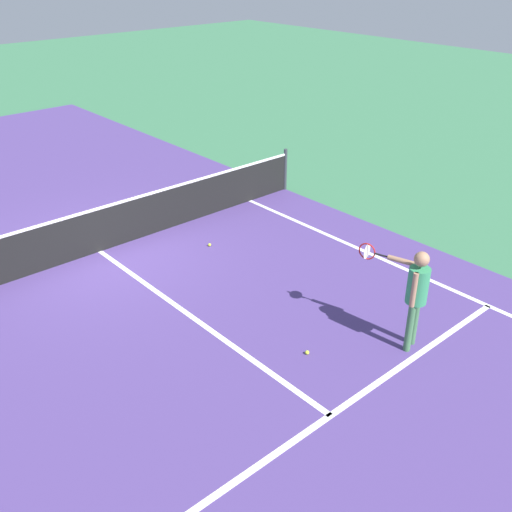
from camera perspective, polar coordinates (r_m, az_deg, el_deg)
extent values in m
plane|color=#38724C|center=(12.57, -14.90, 0.44)|extent=(60.00, 60.00, 0.00)
cube|color=#4C387A|center=(12.57, -14.90, 0.44)|extent=(10.62, 24.40, 0.00)
cube|color=white|center=(11.29, 19.61, -3.63)|extent=(0.10, 11.89, 0.01)
cube|color=white|center=(8.26, 7.23, -15.09)|extent=(8.22, 0.10, 0.01)
cube|color=white|center=(10.14, -6.34, -5.80)|extent=(0.10, 6.40, 0.01)
cylinder|color=#33383D|center=(15.19, 2.85, 8.39)|extent=(0.09, 0.09, 1.07)
cube|color=black|center=(12.38, -15.15, 2.30)|extent=(10.62, 0.02, 0.91)
cube|color=white|center=(12.19, -15.43, 4.34)|extent=(10.62, 0.03, 0.05)
cylinder|color=#3F7247|center=(9.37, 14.65, -6.77)|extent=(0.11, 0.11, 0.83)
cylinder|color=#3F7247|center=(9.55, 15.11, -6.13)|extent=(0.11, 0.11, 0.83)
cylinder|color=#338C59|center=(9.09, 15.42, -2.77)|extent=(0.32, 0.32, 0.58)
sphere|color=#A87A5B|center=(8.88, 15.78, -0.30)|extent=(0.23, 0.23, 0.23)
cylinder|color=#A87A5B|center=(8.95, 15.07, -3.20)|extent=(0.08, 0.08, 0.56)
cylinder|color=#A87A5B|center=(9.19, 14.31, -0.55)|extent=(0.23, 0.56, 0.08)
cylinder|color=black|center=(9.30, 12.06, 0.08)|extent=(0.09, 0.22, 0.03)
torus|color=red|center=(9.37, 10.71, 0.45)|extent=(0.10, 0.28, 0.28)
cylinder|color=silver|center=(9.37, 10.71, 0.45)|extent=(0.24, 0.07, 0.25)
sphere|color=#CCE033|center=(9.24, 4.98, -9.30)|extent=(0.07, 0.07, 0.07)
sphere|color=#CCE033|center=(12.39, -4.53, 1.09)|extent=(0.07, 0.07, 0.07)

